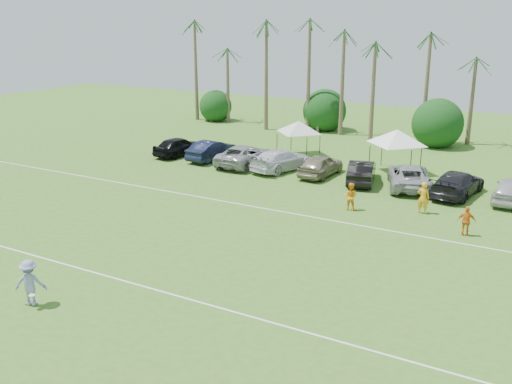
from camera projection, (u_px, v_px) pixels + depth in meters
The scene contains 28 objects.
ground at pixel (91, 299), 23.94m from camera, with size 120.00×120.00×0.00m, color #3D6B20.
field_lines at pixel (200, 238), 30.62m from camera, with size 80.00×12.10×0.01m.
palm_tree_0 at pixel (188, 53), 63.70m from camera, with size 2.40×2.40×8.90m.
palm_tree_1 at pixel (225, 46), 61.12m from camera, with size 2.40×2.40×9.90m.
palm_tree_2 at pixel (267, 39), 58.54m from camera, with size 2.40×2.40×10.90m.
palm_tree_3 at pixel (302, 31), 56.43m from camera, with size 2.40×2.40×11.90m.
palm_tree_4 at pixel (339, 59), 55.33m from camera, with size 2.40×2.40×8.90m.
palm_tree_5 at pixel (380, 51), 53.21m from camera, with size 2.40×2.40×9.90m.
palm_tree_6 at pixel (424, 42), 51.10m from camera, with size 2.40×2.40×10.90m.
palm_tree_7 at pixel (472, 33), 48.99m from camera, with size 2.40×2.40×11.90m.
bush_tree_0 at pixel (216, 105), 64.81m from camera, with size 4.00×4.00×4.00m.
bush_tree_1 at pixel (322, 114), 58.77m from camera, with size 4.00×4.00×4.00m.
bush_tree_2 at pixel (441, 124), 53.18m from camera, with size 4.00×4.00×4.00m.
sideline_player_a at pixel (423, 198), 34.17m from camera, with size 0.72×0.47×1.97m, color #FDA51C.
sideline_player_b at pixel (350, 196), 34.84m from camera, with size 0.84×0.65×1.72m, color #FF9D1C.
sideline_player_c at pixel (466, 221), 30.70m from camera, with size 0.96×0.40×1.64m, color orange.
canopy_tent_left at pixel (299, 121), 48.07m from camera, with size 4.26×4.26×3.45m.
canopy_tent_right at pixel (398, 130), 42.60m from camera, with size 4.75×4.75×3.85m.
frisbee_player at pixel (30, 283), 23.22m from camera, with size 1.47×1.29×1.98m.
parked_car_0 at pixel (179, 146), 48.55m from camera, with size 1.93×4.79×1.63m, color black.
parked_car_1 at pixel (212, 150), 47.14m from camera, with size 1.73×4.95×1.63m, color black.
parked_car_2 at pixel (244, 155), 45.40m from camera, with size 2.71×5.87×1.63m, color #9C9D9E.
parked_car_3 at pixel (282, 160), 43.94m from camera, with size 2.29×5.62×1.63m, color silver.
parked_car_4 at pixel (321, 165), 42.38m from camera, with size 1.93×4.79×1.63m, color gray.
parked_car_5 at pixel (362, 172), 40.60m from camera, with size 1.73×4.95×1.63m, color black.
parked_car_6 at pixel (409, 176), 39.44m from camera, with size 2.71×5.87×1.63m, color #A0A1A4.
parked_car_7 at pixel (457, 183), 37.71m from camera, with size 2.29×5.62×1.63m, color black.
parked_car_8 at pixel (511, 190), 36.29m from camera, with size 1.93×4.79×1.63m, color #BABABA.
Camera 1 is at (16.54, -15.46, 11.35)m, focal length 40.00 mm.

